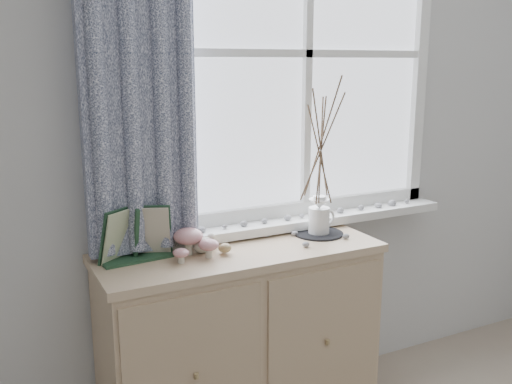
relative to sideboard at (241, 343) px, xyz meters
The scene contains 8 objects.
sideboard is the anchor object (origin of this frame).
botanical_book 0.68m from the sideboard, behind, with size 0.32×0.13×0.22m, color #21452B, non-canonical shape.
toadstool_cluster 0.53m from the sideboard, behind, with size 0.19×0.17×0.11m.
wooden_eggs 0.46m from the sideboard, behind, with size 0.09×0.11×0.06m.
songbird_figurine 0.49m from the sideboard, 167.04° to the left, with size 0.14×0.06×0.07m, color beige, non-canonical shape.
crocheted_doily 0.59m from the sideboard, ahead, with size 0.22×0.22×0.01m, color black.
twig_pitcher 0.93m from the sideboard, ahead, with size 0.31×0.31×0.72m.
sideboard_pebbles 0.53m from the sideboard, ahead, with size 0.33×0.23×0.02m.
Camera 1 is at (-1.11, -0.30, 1.61)m, focal length 40.00 mm.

